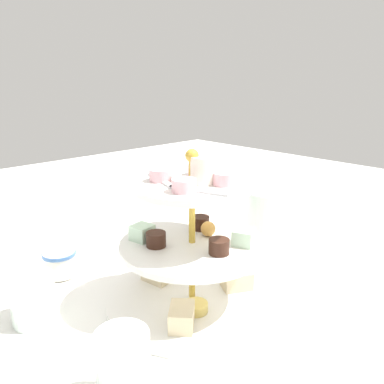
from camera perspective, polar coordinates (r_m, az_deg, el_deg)
ground_plane at (r=0.65m, az=0.00°, el=-15.85°), size 2.40×2.40×0.00m
tiered_serving_stand at (r=0.61m, az=0.05°, el=-9.32°), size 0.27×0.27×0.25m
water_glass_tall_right at (r=0.80m, az=10.44°, el=-4.43°), size 0.07×0.07×0.13m
water_glass_short_left at (r=0.63m, az=-22.38°, el=-14.36°), size 0.06×0.06×0.07m
teacup_with_saucer at (r=0.75m, az=-18.85°, el=-10.13°), size 0.09×0.09×0.05m
butter_knife_right at (r=0.89m, az=-8.08°, el=-6.56°), size 0.06×0.17×0.00m
water_glass_mid_back at (r=0.47m, az=-10.08°, el=-24.29°), size 0.06×0.06×0.09m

